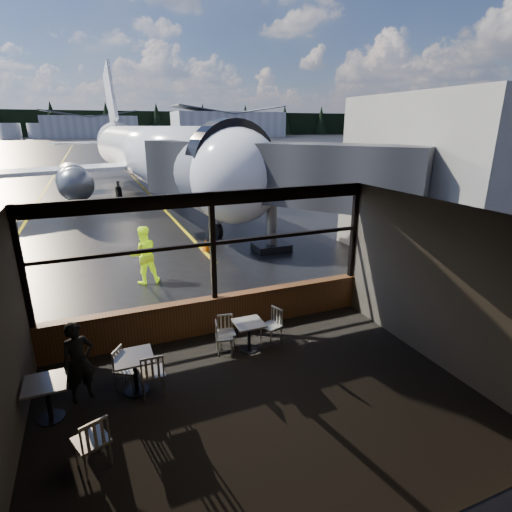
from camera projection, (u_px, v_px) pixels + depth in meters
ground_plane at (96, 144)px, 115.59m from camera, size 520.00×520.00×0.00m
carpet_floor at (263, 404)px, 7.40m from camera, size 8.00×6.00×0.01m
ceiling at (264, 220)px, 6.32m from camera, size 8.00×6.00×0.04m
wall_right at (439, 286)px, 8.30m from camera, size 0.04×6.00×3.50m
wall_back at (375, 440)px, 4.22m from camera, size 8.00×0.04×3.50m
window_sill at (215, 315)px, 9.90m from camera, size 8.00×0.28×0.90m
window_header at (211, 199)px, 9.00m from camera, size 8.00×0.18×0.30m
mullion_left at (22, 269)px, 7.94m from camera, size 0.12×0.12×2.60m
mullion_centre at (213, 247)px, 9.36m from camera, size 0.12×0.12×2.60m
mullion_right at (353, 231)px, 10.78m from camera, size 0.12×0.12×2.60m
window_transom at (213, 243)px, 9.33m from camera, size 8.00×0.10×0.08m
airliner at (149, 117)px, 26.97m from camera, size 33.13×38.59×11.02m
jet_bridge at (262, 196)px, 15.46m from camera, size 8.67×10.59×4.62m
cafe_table_near at (249, 336)px, 9.09m from camera, size 0.64×0.64×0.71m
cafe_table_mid at (135, 374)px, 7.65m from camera, size 0.71×0.71×0.78m
cafe_table_left at (48, 401)px, 6.92m from camera, size 0.69×0.69×0.76m
chair_near_e at (271, 326)px, 9.37m from camera, size 0.60×0.60×0.86m
chair_near_w at (224, 337)px, 8.96m from camera, size 0.52×0.52×0.79m
chair_near_n at (226, 333)px, 9.13m from camera, size 0.50×0.50×0.80m
chair_mid_s at (152, 373)px, 7.52m from camera, size 0.53×0.53×0.95m
chair_mid_w at (128, 369)px, 7.74m from camera, size 0.65×0.65×0.86m
chair_left_s at (91, 441)px, 5.91m from camera, size 0.68×0.68×0.96m
passenger at (79, 362)px, 7.32m from camera, size 0.67×0.55×1.57m
ground_crew at (144, 255)px, 12.89m from camera, size 0.99×0.81×1.90m
cone_nose at (206, 245)px, 16.41m from camera, size 0.36×0.36×0.50m
cone_wing at (37, 208)px, 23.85m from camera, size 0.32×0.32×0.45m
terminal_annex at (451, 180)px, 14.91m from camera, size 5.00×7.00×6.00m
hangar_mid at (91, 126)px, 171.21m from camera, size 38.00×15.00×10.00m
hangar_right at (228, 123)px, 186.36m from camera, size 50.00×20.00×12.00m
fuel_tank_a at (10, 131)px, 158.38m from camera, size 8.00×8.00×6.00m
fuel_tank_b at (38, 131)px, 161.98m from camera, size 8.00×8.00×6.00m
fuel_tank_c at (65, 131)px, 165.59m from camera, size 8.00×8.00×6.00m
treeline at (90, 123)px, 192.89m from camera, size 360.00×3.00×12.00m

